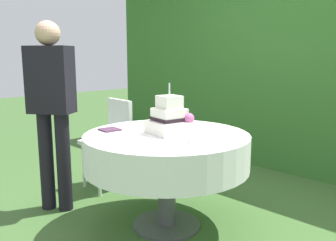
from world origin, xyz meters
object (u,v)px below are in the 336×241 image
Objects in this scene: cake_table at (167,151)px; serving_plate_left at (184,123)px; napkin_stack at (110,130)px; serving_plate_far at (128,142)px; wedding_cake at (170,119)px; serving_plate_near at (173,146)px; garden_chair at (112,135)px; serving_plate_right at (195,141)px; standing_person at (52,103)px.

serving_plate_left reaches higher than cake_table.
cake_table is 8.94× the size of napkin_stack.
serving_plate_far is (0.01, -0.38, 0.14)m from cake_table.
serving_plate_near is at bearing -42.74° from wedding_cake.
garden_chair is (-1.02, 0.62, -0.21)m from serving_plate_far.
wedding_cake is 2.73× the size of napkin_stack.
cake_table is 11.78× the size of serving_plate_left.
wedding_cake is 1.09m from garden_chair.
serving_plate_near is at bearing -95.26° from serving_plate_right.
cake_table is 3.27× the size of wedding_cake.
cake_table is at bearing 91.52° from serving_plate_far.
garden_chair is at bearing 166.98° from cake_table.
serving_plate_near is 1.43m from garden_chair.
standing_person is at bearing -156.87° from napkin_stack.
garden_chair is at bearing 168.48° from wedding_cake.
wedding_cake reaches higher than garden_chair.
cake_table is 11.76× the size of serving_plate_near.
garden_chair is at bearing 142.75° from napkin_stack.
garden_chair is (-1.33, 0.49, -0.21)m from serving_plate_near.
cake_table is 0.46m from serving_plate_left.
serving_plate_near is 0.76× the size of napkin_stack.
wedding_cake reaches higher than napkin_stack.
wedding_cake is at bearing -11.52° from garden_chair.
standing_person reaches higher than garden_chair.
standing_person is at bearing -176.01° from serving_plate_far.
wedding_cake is 0.50m from napkin_stack.
serving_plate_near and serving_plate_right have the same top height.
serving_plate_near is 1.00× the size of serving_plate_right.
wedding_cake reaches higher than serving_plate_near.
serving_plate_near is at bearing 22.84° from serving_plate_far.
garden_chair reaches higher than serving_plate_right.
serving_plate_near is 1.00× the size of serving_plate_left.
cake_table is 8.37× the size of serving_plate_far.
standing_person reaches higher than wedding_cake.
cake_table is 0.78× the size of standing_person.
serving_plate_left is 0.76× the size of napkin_stack.
cake_table is at bearing 169.81° from serving_plate_right.
serving_plate_left is 0.87m from garden_chair.
napkin_stack is at bearing -148.43° from wedding_cake.
serving_plate_near is 1.25m from standing_person.
cake_table is at bearing 29.54° from napkin_stack.
serving_plate_left is at bearing 70.98° from napkin_stack.
wedding_cake reaches higher than serving_plate_right.
serving_plate_right is 0.12× the size of garden_chair.
serving_plate_far is 1.41× the size of serving_plate_left.
wedding_cake is 0.35m from serving_plate_right.
serving_plate_left is 1.00× the size of serving_plate_right.
wedding_cake reaches higher than serving_plate_far.
garden_chair is at bearing 149.02° from serving_plate_far.
serving_plate_right is 1.31m from standing_person.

